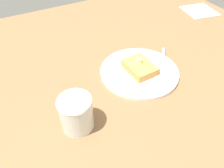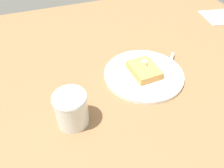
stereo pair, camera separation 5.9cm
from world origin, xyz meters
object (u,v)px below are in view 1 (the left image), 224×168
(syrup_jar, at_px, (76,114))
(plate, at_px, (139,71))
(fork, at_px, (163,64))
(napkin, at_px, (199,11))

(syrup_jar, bearing_deg, plate, 21.81)
(fork, height_order, syrup_jar, syrup_jar)
(fork, distance_m, napkin, 0.48)
(syrup_jar, bearing_deg, fork, 14.31)
(napkin, bearing_deg, fork, -148.79)
(plate, relative_size, napkin, 1.77)
(syrup_jar, relative_size, napkin, 0.65)
(syrup_jar, height_order, napkin, syrup_jar)
(plate, relative_size, fork, 1.84)
(plate, bearing_deg, fork, -9.66)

